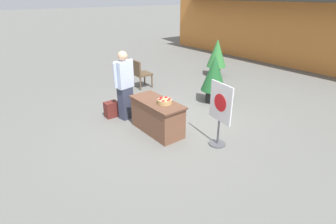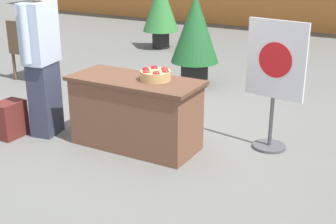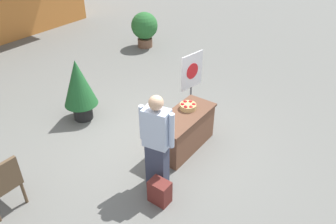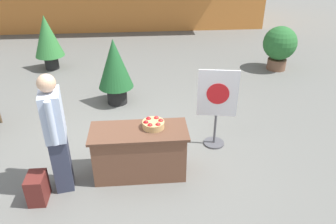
# 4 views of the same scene
# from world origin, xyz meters

# --- Properties ---
(ground_plane) EXTENTS (120.00, 120.00, 0.00)m
(ground_plane) POSITION_xyz_m (0.00, 0.00, 0.00)
(ground_plane) COLOR slate
(display_table) EXTENTS (1.44, 0.63, 0.77)m
(display_table) POSITION_xyz_m (0.19, -0.53, 0.39)
(display_table) COLOR brown
(display_table) RESTS_ON ground_plane
(apple_basket) EXTENTS (0.32, 0.32, 0.13)m
(apple_basket) POSITION_xyz_m (0.41, -0.47, 0.83)
(apple_basket) COLOR tan
(apple_basket) RESTS_ON display_table
(person_visitor) EXTENTS (0.33, 0.60, 1.77)m
(person_visitor) POSITION_xyz_m (-0.91, -0.74, 0.91)
(person_visitor) COLOR #33384C
(person_visitor) RESTS_ON ground_plane
(backpack) EXTENTS (0.24, 0.34, 0.42)m
(backpack) POSITION_xyz_m (-1.22, -1.01, 0.21)
(backpack) COLOR maroon
(backpack) RESTS_ON ground_plane
(poster_board) EXTENTS (0.65, 0.36, 1.39)m
(poster_board) POSITION_xyz_m (1.49, 0.14, 0.78)
(poster_board) COLOR #4C4C51
(poster_board) RESTS_ON ground_plane
(patio_chair) EXTENTS (0.56, 0.56, 0.97)m
(patio_chair) POSITION_xyz_m (-2.76, 0.88, 0.55)
(patio_chair) COLOR brown
(patio_chair) RESTS_ON ground_plane
(potted_plant_far_right) EXTENTS (0.76, 0.76, 1.44)m
(potted_plant_far_right) POSITION_xyz_m (-2.15, 4.06, 0.85)
(potted_plant_far_right) COLOR black
(potted_plant_far_right) RESTS_ON ground_plane
(potted_plant_far_left) EXTENTS (0.74, 0.74, 1.43)m
(potted_plant_far_left) POSITION_xyz_m (-0.28, 1.88, 0.83)
(potted_plant_far_left) COLOR black
(potted_plant_far_left) RESTS_ON ground_plane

